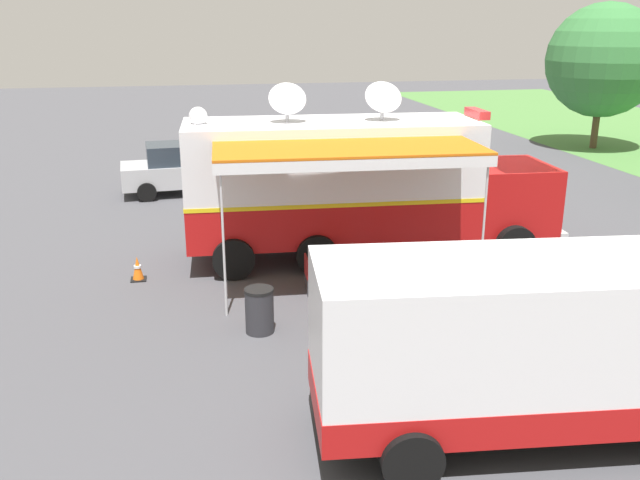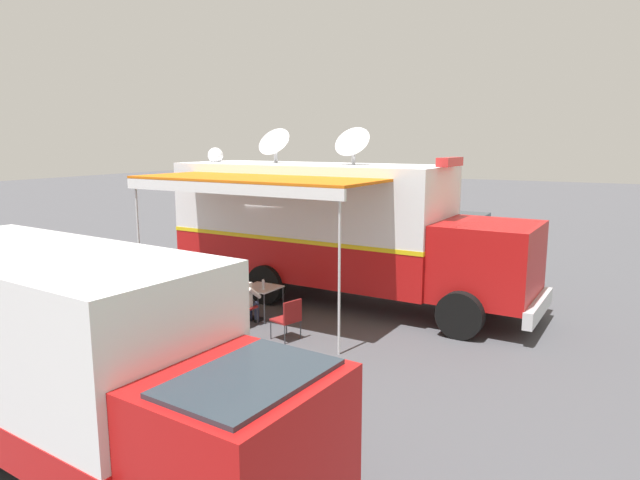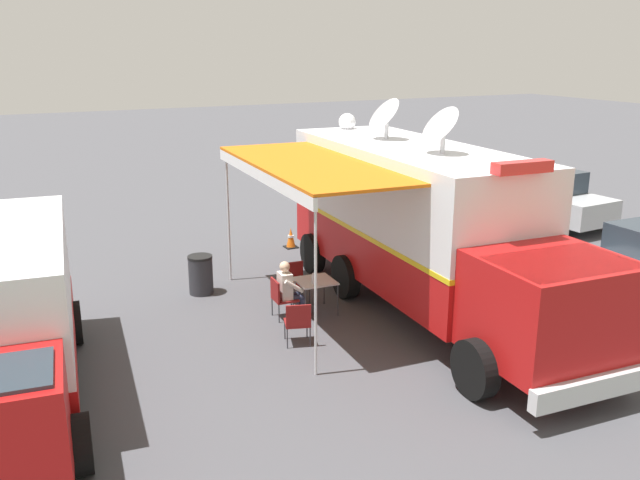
{
  "view_description": "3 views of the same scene",
  "coord_description": "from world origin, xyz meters",
  "px_view_note": "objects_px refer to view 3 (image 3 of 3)",
  "views": [
    {
      "loc": [
        16.36,
        -3.6,
        5.86
      ],
      "look_at": [
        2.16,
        -0.72,
        1.18
      ],
      "focal_mm": 38.41,
      "sensor_mm": 36.0,
      "label": 1
    },
    {
      "loc": [
        12.81,
        7.02,
        4.06
      ],
      "look_at": [
        0.13,
        0.36,
        1.55
      ],
      "focal_mm": 31.51,
      "sensor_mm": 36.0,
      "label": 2
    },
    {
      "loc": [
        8.23,
        12.34,
        5.6
      ],
      "look_at": [
        2.17,
        -0.0,
        1.64
      ],
      "focal_mm": 38.31,
      "sensor_mm": 36.0,
      "label": 3
    }
  ],
  "objects_px": {
    "folding_table": "(315,283)",
    "folding_chair_at_table": "(281,295)",
    "car_behind_truck": "(546,197)",
    "folding_chair_beside_table": "(295,279)",
    "command_truck": "(424,223)",
    "folding_chair_spare_by_truck": "(298,320)",
    "trash_bin": "(201,275)",
    "support_truck": "(1,321)",
    "traffic_cone": "(291,238)",
    "water_bottle": "(313,278)",
    "seated_responder": "(289,288)"
  },
  "relations": [
    {
      "from": "folding_table",
      "to": "folding_chair_at_table",
      "type": "distance_m",
      "value": 0.82
    },
    {
      "from": "folding_chair_at_table",
      "to": "car_behind_truck",
      "type": "height_order",
      "value": "car_behind_truck"
    },
    {
      "from": "folding_chair_at_table",
      "to": "folding_chair_beside_table",
      "type": "height_order",
      "value": "same"
    },
    {
      "from": "command_truck",
      "to": "folding_table",
      "type": "relative_size",
      "value": 11.4
    },
    {
      "from": "command_truck",
      "to": "folding_chair_spare_by_truck",
      "type": "relative_size",
      "value": 11.05
    },
    {
      "from": "trash_bin",
      "to": "car_behind_truck",
      "type": "height_order",
      "value": "car_behind_truck"
    },
    {
      "from": "folding_table",
      "to": "car_behind_truck",
      "type": "distance_m",
      "value": 10.6
    },
    {
      "from": "trash_bin",
      "to": "support_truck",
      "type": "relative_size",
      "value": 0.13
    },
    {
      "from": "command_truck",
      "to": "trash_bin",
      "type": "distance_m",
      "value": 5.29
    },
    {
      "from": "command_truck",
      "to": "trash_bin",
      "type": "height_order",
      "value": "command_truck"
    },
    {
      "from": "trash_bin",
      "to": "folding_table",
      "type": "bearing_deg",
      "value": 130.05
    },
    {
      "from": "folding_chair_at_table",
      "to": "trash_bin",
      "type": "height_order",
      "value": "trash_bin"
    },
    {
      "from": "command_truck",
      "to": "support_truck",
      "type": "distance_m",
      "value": 8.3
    },
    {
      "from": "folding_chair_spare_by_truck",
      "to": "trash_bin",
      "type": "height_order",
      "value": "trash_bin"
    },
    {
      "from": "folding_chair_beside_table",
      "to": "folding_chair_at_table",
      "type": "bearing_deg",
      "value": 49.86
    },
    {
      "from": "traffic_cone",
      "to": "folding_chair_spare_by_truck",
      "type": "bearing_deg",
      "value": 67.39
    },
    {
      "from": "support_truck",
      "to": "car_behind_truck",
      "type": "distance_m",
      "value": 16.8
    },
    {
      "from": "folding_chair_spare_by_truck",
      "to": "trash_bin",
      "type": "xyz_separation_m",
      "value": [
        0.84,
        -3.6,
        -0.06
      ]
    },
    {
      "from": "folding_table",
      "to": "water_bottle",
      "type": "bearing_deg",
      "value": 52.36
    },
    {
      "from": "support_truck",
      "to": "folding_chair_spare_by_truck",
      "type": "bearing_deg",
      "value": 178.3
    },
    {
      "from": "folding_chair_beside_table",
      "to": "command_truck",
      "type": "bearing_deg",
      "value": 143.17
    },
    {
      "from": "traffic_cone",
      "to": "folding_chair_at_table",
      "type": "bearing_deg",
      "value": 63.89
    },
    {
      "from": "folding_chair_spare_by_truck",
      "to": "folding_chair_at_table",
      "type": "bearing_deg",
      "value": -99.45
    },
    {
      "from": "command_truck",
      "to": "support_truck",
      "type": "bearing_deg",
      "value": 2.64
    },
    {
      "from": "water_bottle",
      "to": "trash_bin",
      "type": "relative_size",
      "value": 0.25
    },
    {
      "from": "seated_responder",
      "to": "car_behind_truck",
      "type": "xyz_separation_m",
      "value": [
        -10.59,
        -3.58,
        0.23
      ]
    },
    {
      "from": "folding_table",
      "to": "support_truck",
      "type": "height_order",
      "value": "support_truck"
    },
    {
      "from": "folding_table",
      "to": "traffic_cone",
      "type": "xyz_separation_m",
      "value": [
        -1.51,
        -4.72,
        -0.39
      ]
    },
    {
      "from": "support_truck",
      "to": "car_behind_truck",
      "type": "bearing_deg",
      "value": -163.37
    },
    {
      "from": "folding_chair_beside_table",
      "to": "car_behind_truck",
      "type": "distance_m",
      "value": 10.44
    },
    {
      "from": "folding_table",
      "to": "folding_chair_beside_table",
      "type": "xyz_separation_m",
      "value": [
        0.09,
        -0.85,
        -0.16
      ]
    },
    {
      "from": "folding_chair_at_table",
      "to": "traffic_cone",
      "type": "height_order",
      "value": "folding_chair_at_table"
    },
    {
      "from": "command_truck",
      "to": "folding_chair_spare_by_truck",
      "type": "xyz_separation_m",
      "value": [
        3.19,
        0.53,
        -1.43
      ]
    },
    {
      "from": "folding_chair_at_table",
      "to": "folding_chair_beside_table",
      "type": "relative_size",
      "value": 1.0
    },
    {
      "from": "command_truck",
      "to": "trash_bin",
      "type": "xyz_separation_m",
      "value": [
        4.04,
        -3.07,
        -1.49
      ]
    },
    {
      "from": "folding_chair_beside_table",
      "to": "car_behind_truck",
      "type": "relative_size",
      "value": 0.2
    },
    {
      "from": "water_bottle",
      "to": "folding_chair_spare_by_truck",
      "type": "height_order",
      "value": "water_bottle"
    },
    {
      "from": "water_bottle",
      "to": "traffic_cone",
      "type": "height_order",
      "value": "water_bottle"
    },
    {
      "from": "folding_chair_beside_table",
      "to": "traffic_cone",
      "type": "distance_m",
      "value": 4.19
    },
    {
      "from": "command_truck",
      "to": "folding_table",
      "type": "distance_m",
      "value": 2.65
    },
    {
      "from": "support_truck",
      "to": "seated_responder",
      "type": "bearing_deg",
      "value": -167.45
    },
    {
      "from": "support_truck",
      "to": "folding_chair_at_table",
      "type": "bearing_deg",
      "value": -166.91
    },
    {
      "from": "traffic_cone",
      "to": "support_truck",
      "type": "xyz_separation_m",
      "value": [
        7.62,
        5.94,
        1.11
      ]
    },
    {
      "from": "seated_responder",
      "to": "traffic_cone",
      "type": "bearing_deg",
      "value": -114.18
    },
    {
      "from": "folding_chair_beside_table",
      "to": "trash_bin",
      "type": "bearing_deg",
      "value": -37.77
    },
    {
      "from": "seated_responder",
      "to": "folding_table",
      "type": "bearing_deg",
      "value": 179.8
    },
    {
      "from": "command_truck",
      "to": "seated_responder",
      "type": "xyz_separation_m",
      "value": [
        2.77,
        -0.84,
        -1.3
      ]
    },
    {
      "from": "folding_chair_at_table",
      "to": "car_behind_truck",
      "type": "distance_m",
      "value": 11.36
    },
    {
      "from": "trash_bin",
      "to": "traffic_cone",
      "type": "height_order",
      "value": "trash_bin"
    },
    {
      "from": "water_bottle",
      "to": "support_truck",
      "type": "distance_m",
      "value": 6.12
    }
  ]
}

